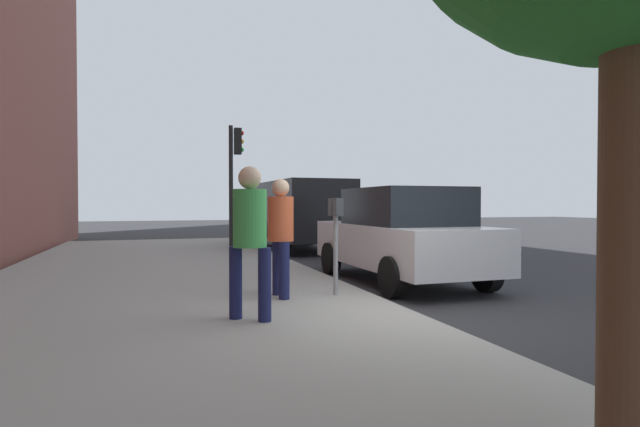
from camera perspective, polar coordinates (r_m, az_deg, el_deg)
The scene contains 8 objects.
ground_plane at distance 6.52m, azimuth 10.30°, elevation -12.00°, with size 80.00×80.00×0.00m, color #2B2B2D.
sidewalk_slab at distance 5.76m, azimuth -17.74°, elevation -13.05°, with size 28.00×6.00×0.15m, color gray.
parking_meter at distance 7.27m, azimuth 1.80°, elevation -1.35°, with size 0.36×0.12×1.41m.
pedestrian_at_meter at distance 7.14m, azimuth -4.50°, elevation -1.72°, with size 0.52×0.37×1.68m.
pedestrian_bystander at distance 5.76m, azimuth -7.99°, elevation -1.84°, with size 0.40×0.44×1.75m.
parked_sedan_near at distance 9.53m, azimuth 9.25°, elevation -2.40°, with size 4.41×1.99×1.77m.
parked_van_far at distance 16.17m, azimuth -2.43°, elevation 0.34°, with size 5.25×2.23×2.18m.
traffic_signal at distance 14.85m, azimuth -9.71°, elevation 5.34°, with size 0.24×0.44×3.60m.
Camera 1 is at (-5.58, 3.03, 1.48)m, focal length 28.12 mm.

